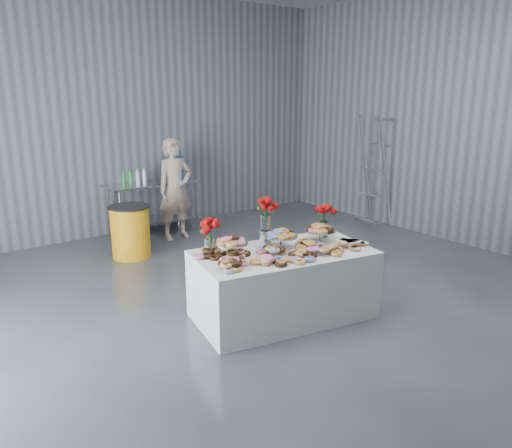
{
  "coord_description": "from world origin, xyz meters",
  "views": [
    {
      "loc": [
        -3.34,
        -3.64,
        2.45
      ],
      "look_at": [
        -0.06,
        0.72,
        0.95
      ],
      "focal_mm": 35.0,
      "sensor_mm": 36.0,
      "label": 1
    }
  ],
  "objects_px": {
    "prep_table": "(151,199)",
    "water_jug": "(176,165)",
    "stepladder": "(375,170)",
    "display_table": "(283,284)",
    "trash_barrel": "(130,231)",
    "person": "(175,189)"
  },
  "relations": [
    {
      "from": "trash_barrel",
      "to": "water_jug",
      "type": "bearing_deg",
      "value": 36.23
    },
    {
      "from": "water_jug",
      "to": "trash_barrel",
      "type": "xyz_separation_m",
      "value": [
        -1.29,
        -0.95,
        -0.76
      ]
    },
    {
      "from": "trash_barrel",
      "to": "stepladder",
      "type": "bearing_deg",
      "value": -12.32
    },
    {
      "from": "water_jug",
      "to": "trash_barrel",
      "type": "distance_m",
      "value": 1.78
    },
    {
      "from": "stepladder",
      "to": "display_table",
      "type": "bearing_deg",
      "value": -152.56
    },
    {
      "from": "display_table",
      "to": "trash_barrel",
      "type": "height_order",
      "value": "trash_barrel"
    },
    {
      "from": "prep_table",
      "to": "water_jug",
      "type": "xyz_separation_m",
      "value": [
        0.5,
        -0.0,
        0.53
      ]
    },
    {
      "from": "display_table",
      "to": "stepladder",
      "type": "relative_size",
      "value": 0.94
    },
    {
      "from": "display_table",
      "to": "prep_table",
      "type": "bearing_deg",
      "value": 85.92
    },
    {
      "from": "person",
      "to": "trash_barrel",
      "type": "height_order",
      "value": "person"
    },
    {
      "from": "prep_table",
      "to": "stepladder",
      "type": "bearing_deg",
      "value": -28.25
    },
    {
      "from": "trash_barrel",
      "to": "stepladder",
      "type": "xyz_separation_m",
      "value": [
        4.31,
        -0.94,
        0.62
      ]
    },
    {
      "from": "water_jug",
      "to": "person",
      "type": "distance_m",
      "value": 0.65
    },
    {
      "from": "trash_barrel",
      "to": "prep_table",
      "type": "bearing_deg",
      "value": 50.05
    },
    {
      "from": "prep_table",
      "to": "person",
      "type": "distance_m",
      "value": 0.58
    },
    {
      "from": "person",
      "to": "trash_barrel",
      "type": "bearing_deg",
      "value": -156.6
    },
    {
      "from": "prep_table",
      "to": "stepladder",
      "type": "xyz_separation_m",
      "value": [
        3.52,
        -1.89,
        0.39
      ]
    },
    {
      "from": "water_jug",
      "to": "display_table",
      "type": "bearing_deg",
      "value": -101.36
    },
    {
      "from": "prep_table",
      "to": "trash_barrel",
      "type": "relative_size",
      "value": 1.93
    },
    {
      "from": "person",
      "to": "stepladder",
      "type": "distance_m",
      "value": 3.59
    },
    {
      "from": "prep_table",
      "to": "person",
      "type": "xyz_separation_m",
      "value": [
        0.21,
        -0.49,
        0.21
      ]
    },
    {
      "from": "display_table",
      "to": "prep_table",
      "type": "xyz_separation_m",
      "value": [
        0.28,
        3.86,
        0.24
      ]
    }
  ]
}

